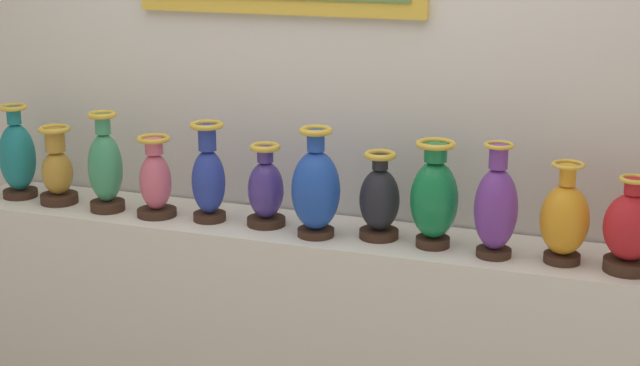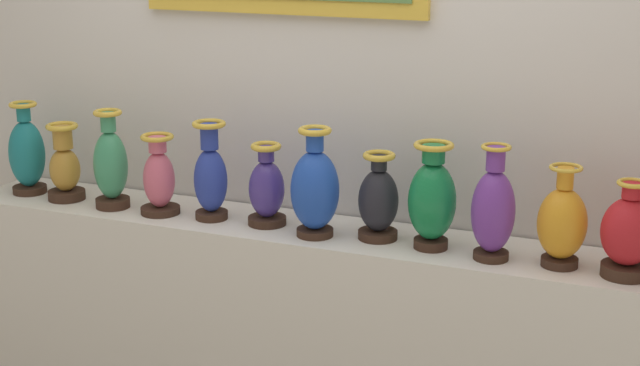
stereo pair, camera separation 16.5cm
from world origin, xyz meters
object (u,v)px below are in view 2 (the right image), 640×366
(vase_crimson, at_px, (628,235))
(vase_teal, at_px, (27,154))
(vase_amber, at_px, (562,223))
(vase_rose, at_px, (159,179))
(vase_jade, at_px, (111,165))
(vase_violet, at_px, (493,210))
(vase_ochre, at_px, (65,167))
(vase_indigo, at_px, (267,189))
(vase_onyx, at_px, (378,201))
(vase_cobalt, at_px, (211,176))
(vase_emerald, at_px, (432,199))
(vase_sapphire, at_px, (315,189))

(vase_crimson, bearing_deg, vase_teal, 178.92)
(vase_amber, bearing_deg, vase_teal, 179.22)
(vase_teal, bearing_deg, vase_rose, -3.20)
(vase_jade, bearing_deg, vase_violet, -0.35)
(vase_ochre, xyz_separation_m, vase_indigo, (0.92, 0.02, 0.00))
(vase_jade, relative_size, vase_onyx, 1.24)
(vase_ochre, height_order, vase_violet, vase_violet)
(vase_cobalt, bearing_deg, vase_jade, -177.20)
(vase_cobalt, distance_m, vase_crimson, 1.57)
(vase_rose, relative_size, vase_violet, 0.79)
(vase_rose, relative_size, vase_emerald, 0.83)
(vase_rose, bearing_deg, vase_indigo, 4.64)
(vase_onyx, bearing_deg, vase_emerald, -6.95)
(vase_emerald, bearing_deg, vase_violet, -7.37)
(vase_jade, height_order, vase_violet, vase_violet)
(vase_indigo, bearing_deg, vase_onyx, 0.52)
(vase_jade, height_order, vase_rose, vase_jade)
(vase_indigo, bearing_deg, vase_cobalt, -175.25)
(vase_sapphire, height_order, vase_violet, vase_sapphire)
(vase_violet, bearing_deg, vase_teal, 178.54)
(vase_jade, bearing_deg, vase_teal, 174.70)
(vase_violet, bearing_deg, vase_amber, 5.17)
(vase_indigo, xyz_separation_m, vase_emerald, (0.66, -0.02, 0.04))
(vase_emerald, relative_size, vase_crimson, 1.19)
(vase_emerald, height_order, vase_violet, vase_violet)
(vase_sapphire, xyz_separation_m, vase_crimson, (1.11, 0.01, -0.04))
(vase_sapphire, distance_m, vase_onyx, 0.24)
(vase_indigo, height_order, vase_emerald, vase_emerald)
(vase_teal, xyz_separation_m, vase_sapphire, (1.35, -0.06, 0.01))
(vase_emerald, xyz_separation_m, vase_violet, (0.23, -0.03, -0.01))
(vase_cobalt, distance_m, vase_emerald, 0.89)
(vase_jade, bearing_deg, vase_emerald, 0.84)
(vase_ochre, xyz_separation_m, vase_cobalt, (0.69, -0.00, 0.03))
(vase_ochre, distance_m, vase_jade, 0.25)
(vase_jade, distance_m, vase_crimson, 2.01)
(vase_onyx, bearing_deg, vase_crimson, -3.23)
(vase_ochre, relative_size, vase_indigo, 1.01)
(vase_amber, height_order, vase_crimson, vase_amber)
(vase_indigo, distance_m, vase_sapphire, 0.23)
(vase_rose, xyz_separation_m, vase_sapphire, (0.68, -0.02, 0.04))
(vase_indigo, distance_m, vase_violet, 0.89)
(vase_teal, height_order, vase_jade, vase_jade)
(vase_cobalt, bearing_deg, vase_rose, -175.49)
(vase_rose, xyz_separation_m, vase_crimson, (1.79, -0.01, 0.00))
(vase_rose, distance_m, vase_sapphire, 0.68)
(vase_onyx, bearing_deg, vase_teal, -179.88)
(vase_rose, height_order, vase_emerald, vase_emerald)
(vase_indigo, bearing_deg, vase_ochre, -178.80)
(vase_rose, distance_m, vase_amber, 1.57)
(vase_sapphire, bearing_deg, vase_teal, 177.65)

